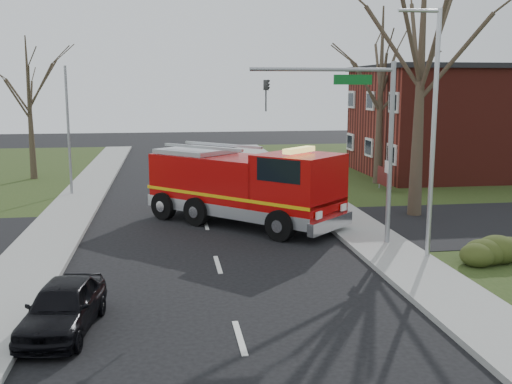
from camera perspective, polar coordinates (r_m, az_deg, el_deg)
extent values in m
plane|color=black|center=(20.29, -3.65, -6.94)|extent=(120.00, 120.00, 0.00)
cube|color=gray|center=(21.66, 13.01, -5.88)|extent=(2.40, 80.00, 0.15)
cube|color=gray|center=(20.72, -21.13, -7.04)|extent=(2.40, 80.00, 0.15)
cube|color=maroon|center=(42.72, 20.44, 6.16)|extent=(15.00, 10.00, 7.00)
cube|color=black|center=(42.67, 20.74, 10.98)|extent=(15.40, 10.40, 0.30)
cube|color=silver|center=(39.75, 10.71, 4.20)|extent=(0.12, 1.40, 1.20)
cube|color=#571514|center=(34.43, 12.15, 1.43)|extent=(0.12, 2.00, 1.00)
cylinder|color=gray|center=(33.76, 12.60, 0.47)|extent=(0.08, 0.08, 0.90)
cylinder|color=gray|center=(35.24, 11.67, 0.90)|extent=(0.08, 0.08, 0.90)
ellipsoid|color=#2F3A15|center=(21.85, 20.90, -4.78)|extent=(2.80, 2.00, 0.90)
cone|color=#392D21|center=(27.67, 15.36, 9.85)|extent=(0.64, 0.64, 12.00)
cone|color=#392D21|center=(36.59, 11.76, 8.78)|extent=(0.56, 0.56, 10.50)
cone|color=#392D21|center=(40.25, -20.75, 7.37)|extent=(0.44, 0.44, 9.00)
cylinder|color=gray|center=(22.50, 12.66, 3.37)|extent=(0.18, 0.18, 6.80)
cylinder|color=gray|center=(21.56, 6.39, 11.52)|extent=(5.20, 0.14, 0.14)
cube|color=#0C591E|center=(21.86, 9.21, 10.52)|extent=(1.40, 0.06, 0.35)
imported|color=black|center=(21.13, 1.04, 10.67)|extent=(0.22, 0.18, 1.10)
cylinder|color=#B7BABF|center=(20.87, 16.52, 4.91)|extent=(0.16, 0.16, 8.40)
cylinder|color=#B7BABF|center=(20.65, 15.28, 16.32)|extent=(1.40, 0.12, 0.12)
cylinder|color=gray|center=(33.83, -17.43, 5.48)|extent=(0.14, 0.14, 7.00)
cube|color=#AA0807|center=(26.70, -3.59, 1.00)|extent=(6.15, 6.20, 2.35)
cube|color=#AA0807|center=(24.15, 4.09, 0.44)|extent=(4.12, 4.12, 2.69)
cube|color=#B7BABF|center=(26.03, -1.32, -1.35)|extent=(8.20, 8.29, 0.50)
cube|color=#E5B20C|center=(25.91, -1.33, -0.01)|extent=(8.21, 8.30, 0.13)
cube|color=black|center=(23.38, 6.64, 2.16)|extent=(1.94, 1.91, 0.95)
cube|color=#E5D866|center=(23.95, 4.13, 4.01)|extent=(1.55, 1.53, 0.20)
cylinder|color=black|center=(23.16, 2.31, -3.21)|extent=(1.14, 1.15, 1.23)
cylinder|color=black|center=(25.55, 6.04, -2.00)|extent=(1.14, 1.15, 1.23)
cylinder|color=black|center=(27.22, -8.79, -1.32)|extent=(1.14, 1.15, 1.23)
cylinder|color=black|center=(29.28, -4.71, -0.44)|extent=(1.14, 1.15, 1.23)
imported|color=black|center=(15.53, -17.91, -10.35)|extent=(1.99, 3.90, 1.27)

